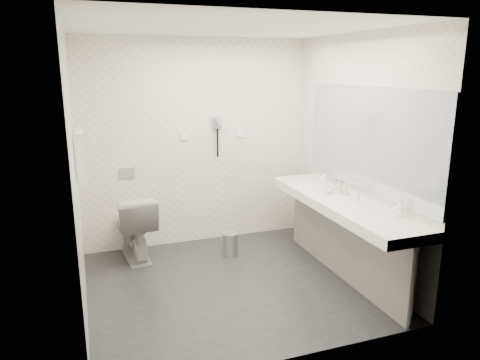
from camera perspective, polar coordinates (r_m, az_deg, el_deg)
name	(u,v)px	position (r m, az deg, el deg)	size (l,w,h in m)	color
floor	(231,284)	(4.74, -1.13, -13.00)	(2.80, 2.80, 0.00)	#232428
ceiling	(230,27)	(4.23, -1.30, 18.75)	(2.80, 2.80, 0.00)	white
wall_back	(197,144)	(5.54, -5.46, 4.61)	(2.80, 2.80, 0.00)	white
wall_front	(290,202)	(3.14, 6.28, -2.74)	(2.80, 2.80, 0.00)	white
wall_left	(75,176)	(4.11, -20.10, 0.47)	(2.60, 2.60, 0.00)	white
wall_right	(356,155)	(4.93, 14.46, 3.04)	(2.60, 2.60, 0.00)	white
vanity_counter	(341,204)	(4.72, 12.69, -2.96)	(0.55, 2.20, 0.10)	white
vanity_panel	(341,242)	(4.87, 12.67, -7.71)	(0.03, 2.15, 0.75)	gray
vanity_post_near	(411,286)	(4.13, 20.84, -12.43)	(0.06, 0.06, 0.75)	silver
vanity_post_far	(299,213)	(5.74, 7.43, -4.13)	(0.06, 0.06, 0.75)	silver
mirror	(367,139)	(4.72, 15.80, 4.96)	(0.02, 2.20, 1.05)	#B2BCC6
basin_near	(381,220)	(4.21, 17.40, -4.89)	(0.40, 0.31, 0.05)	white
basin_far	(311,185)	(5.25, 8.97, -0.66)	(0.40, 0.31, 0.05)	white
faucet_near	(400,208)	(4.29, 19.58, -3.41)	(0.04, 0.04, 0.15)	silver
faucet_far	(326,176)	(5.32, 10.86, 0.46)	(0.04, 0.04, 0.15)	silver
soap_bottle_a	(345,189)	(4.86, 13.12, -1.13)	(0.05, 0.05, 0.12)	white
soap_bottle_b	(329,189)	(4.86, 11.21, -1.17)	(0.08, 0.08, 0.10)	white
soap_bottle_c	(358,195)	(4.70, 14.67, -1.85)	(0.04, 0.04, 0.11)	white
glass_left	(343,187)	(4.96, 12.84, -0.86)	(0.06, 0.06, 0.11)	silver
glass_right	(335,185)	(5.03, 11.96, -0.63)	(0.06, 0.06, 0.11)	silver
toilet	(134,226)	(5.34, -13.22, -5.72)	(0.43, 0.75, 0.76)	white
flush_plate	(127,173)	(5.45, -14.05, 0.86)	(0.18, 0.02, 0.12)	#B2B5BA
pedal_bin	(230,245)	(5.35, -1.23, -8.17)	(0.18, 0.18, 0.26)	#B2B5BA
bin_lid	(230,234)	(5.30, -1.24, -6.80)	(0.18, 0.18, 0.01)	#B2B5BA
towel_rail	(78,132)	(4.59, -19.78, 5.68)	(0.02, 0.02, 0.62)	silver
towel_near	(81,158)	(4.49, -19.42, 2.68)	(0.07, 0.24, 0.48)	white
towel_far	(81,152)	(4.77, -19.46, 3.30)	(0.07, 0.24, 0.48)	white
dryer_cradle	(217,122)	(5.54, -2.92, 7.27)	(0.10, 0.04, 0.14)	#9D9CA2
dryer_barrel	(219,121)	(5.47, -2.71, 7.50)	(0.08, 0.08, 0.14)	#9D9CA2
dryer_cord	(218,143)	(5.56, -2.84, 4.69)	(0.02, 0.02, 0.35)	black
switch_plate_a	(185,136)	(5.48, -6.98, 5.52)	(0.09, 0.02, 0.09)	white
switch_plate_b	(240,133)	(5.67, -0.03, 5.91)	(0.09, 0.02, 0.09)	white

